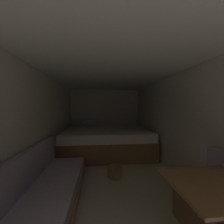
{
  "coord_description": "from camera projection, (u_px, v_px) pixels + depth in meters",
  "views": [
    {
      "loc": [
        -0.22,
        -0.55,
        1.33
      ],
      "look_at": [
        0.07,
        2.44,
        1.21
      ],
      "focal_mm": 21.44,
      "sensor_mm": 36.0,
      "label": 1
    }
  ],
  "objects": [
    {
      "name": "ground_plane",
      "position": [
        111.0,
        178.0,
        2.49
      ],
      "size": [
        6.99,
        6.99,
        0.0
      ],
      "primitive_type": "plane",
      "color": "beige"
    },
    {
      "name": "wall_back",
      "position": [
        105.0,
        116.0,
        4.96
      ],
      "size": [
        2.59,
        0.05,
        1.96
      ],
      "primitive_type": "cube",
      "color": "beige",
      "rests_on": "ground"
    },
    {
      "name": "wall_left",
      "position": [
        39.0,
        127.0,
        2.33
      ],
      "size": [
        0.05,
        4.99,
        1.96
      ],
      "primitive_type": "cube",
      "color": "beige",
      "rests_on": "ground"
    },
    {
      "name": "wall_right",
      "position": [
        176.0,
        125.0,
        2.58
      ],
      "size": [
        0.05,
        4.99,
        1.96
      ],
      "primitive_type": "cube",
      "color": "beige",
      "rests_on": "ground"
    },
    {
      "name": "ceiling_slab",
      "position": [
        111.0,
        71.0,
        2.42
      ],
      "size": [
        2.59,
        4.99,
        0.05
      ],
      "primitive_type": "cube",
      "color": "white",
      "rests_on": "wall_left"
    },
    {
      "name": "bed",
      "position": [
        106.0,
        140.0,
        3.97
      ],
      "size": [
        2.37,
        1.91,
        0.87
      ],
      "color": "olive",
      "rests_on": "ground"
    },
    {
      "name": "sofa_left",
      "position": [
        37.0,
        204.0,
        1.51
      ],
      "size": [
        0.71,
        2.38,
        0.75
      ],
      "color": "#9E7247",
      "rests_on": "ground"
    },
    {
      "name": "dinette_table",
      "position": [
        216.0,
        195.0,
        1.08
      ],
      "size": [
        0.71,
        0.61,
        0.71
      ],
      "color": "brown",
      "rests_on": "ground"
    },
    {
      "name": "wicker_basket",
      "position": [
        115.0,
        171.0,
        2.54
      ],
      "size": [
        0.27,
        0.27,
        0.21
      ],
      "color": "olive",
      "rests_on": "ground"
    }
  ]
}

